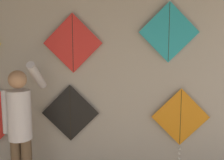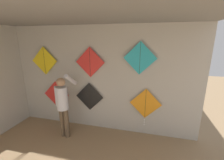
% 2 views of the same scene
% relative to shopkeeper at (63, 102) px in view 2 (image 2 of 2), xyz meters
% --- Properties ---
extents(back_panel, '(5.38, 0.06, 2.80)m').
position_rel_shopkeeper_xyz_m(back_panel, '(0.60, 0.64, 0.46)').
color(back_panel, '#BCB7AD').
rests_on(back_panel, ground).
extents(ceiling_slab, '(5.38, 4.98, 0.04)m').
position_rel_shopkeeper_xyz_m(ceiling_slab, '(0.60, -1.48, 1.88)').
color(ceiling_slab, gray).
extents(shopkeeper, '(0.42, 0.56, 1.67)m').
position_rel_shopkeeper_xyz_m(shopkeeper, '(0.00, 0.00, 0.00)').
color(shopkeeper, brown).
rests_on(shopkeeper, ground).
extents(kite_0, '(0.79, 0.01, 0.79)m').
position_rel_shopkeeper_xyz_m(kite_0, '(-0.56, 0.55, -0.04)').
color(kite_0, red).
extents(kite_1, '(0.79, 0.01, 0.79)m').
position_rel_shopkeeper_xyz_m(kite_1, '(0.48, 0.55, -0.02)').
color(kite_1, black).
extents(kite_2, '(0.79, 0.04, 1.00)m').
position_rel_shopkeeper_xyz_m(kite_2, '(1.98, 0.55, -0.08)').
color(kite_2, orange).
extents(kite_3, '(0.79, 0.01, 0.79)m').
position_rel_shopkeeper_xyz_m(kite_3, '(-0.83, 0.55, 0.93)').
color(kite_3, yellow).
extents(kite_4, '(0.79, 0.01, 0.79)m').
position_rel_shopkeeper_xyz_m(kite_4, '(0.53, 0.55, 0.94)').
color(kite_4, red).
extents(kite_5, '(0.79, 0.01, 0.79)m').
position_rel_shopkeeper_xyz_m(kite_5, '(1.79, 0.55, 1.08)').
color(kite_5, '#28B2C6').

